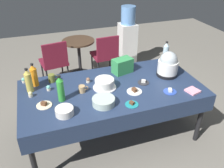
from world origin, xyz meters
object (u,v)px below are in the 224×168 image
Objects in this scene: coffee_mug_tan at (82,89)px; coffee_mug_olive at (52,78)px; dessert_plate_cream at (44,105)px; cupcake_rose at (88,80)px; dessert_plate_cobalt at (170,91)px; maroon_chair_right at (105,53)px; cupcake_mint at (49,88)px; cupcake_berry at (24,80)px; dessert_plate_charcoal at (143,82)px; soda_carton at (122,66)px; soda_bottle_orange_juice at (34,76)px; potluck_table at (112,92)px; glass_salad_bowl at (104,101)px; frosted_layer_cake at (105,84)px; soda_bottle_lime_soda at (61,89)px; ceramic_snack_bowl at (64,111)px; round_cafe_table at (79,52)px; soda_bottle_ginger_ale at (29,81)px; maroon_chair_left at (54,60)px; water_cooler at (127,39)px; slow_cooker at (168,65)px; soda_bottle_water at (166,52)px; dessert_plate_white at (134,91)px; dessert_plate_teal at (132,104)px; coffee_mug_navy at (162,63)px; cupcake_cocoa at (30,94)px.

coffee_mug_olive is at bearing 130.49° from coffee_mug_tan.
cupcake_rose is (0.57, 0.33, 0.02)m from dessert_plate_cream.
maroon_chair_right is (-0.22, 1.88, -0.27)m from dessert_plate_cobalt.
cupcake_berry is (-0.28, 0.29, 0.00)m from cupcake_mint.
soda_carton is at bearing 113.56° from dessert_plate_charcoal.
soda_bottle_orange_juice reaches higher than coffee_mug_tan.
dessert_plate_cream is 0.31m from cupcake_mint.
glass_salad_bowl is (-0.20, -0.30, 0.10)m from potluck_table.
glass_salad_bowl is 1.48× the size of dessert_plate_cream.
dessert_plate_charcoal is at bearing -3.13° from potluck_table.
coffee_mug_olive is at bearing 148.76° from frosted_layer_cake.
soda_bottle_lime_soda reaches higher than dessert_plate_charcoal.
cupcake_mint is at bearing 101.62° from ceramic_snack_bowl.
round_cafe_table is (0.69, 1.61, -0.28)m from cupcake_mint.
cupcake_mint is 0.22× the size of soda_bottle_ginger_ale.
ceramic_snack_bowl is 2.81× the size of cupcake_mint.
dessert_plate_charcoal is at bearing 16.90° from ceramic_snack_bowl.
water_cooler reaches higher than maroon_chair_left.
coffee_mug_olive is at bearing 6.64° from soda_bottle_orange_juice.
soda_bottle_orange_juice is at bearing 167.29° from cupcake_rose.
maroon_chair_right is (0.65, 1.35, -0.29)m from cupcake_rose.
dessert_plate_cream is at bearing -70.05° from soda_bottle_ginger_ale.
ceramic_snack_bowl is 0.60× the size of soda_bottle_lime_soda.
dessert_plate_cream is 0.53× the size of soda_bottle_lime_soda.
slow_cooker is 2.05m from maroon_chair_left.
soda_bottle_water reaches higher than maroon_chair_left.
dessert_plate_white is 0.62m from coffee_mug_tan.
potluck_table is at bearing -104.47° from maroon_chair_right.
soda_bottle_ginger_ale is (-0.33, 0.31, -0.01)m from soda_bottle_lime_soda.
dessert_plate_teal is at bearing -72.30° from maroon_chair_left.
ceramic_snack_bowl is at bearing -153.67° from soda_bottle_water.
cupcake_berry is at bearing 175.80° from coffee_mug_navy.
dessert_plate_cream is at bearing -173.84° from slow_cooker.
glass_salad_bowl is at bearing -28.88° from cupcake_cocoa.
frosted_layer_cake reaches higher than dessert_plate_teal.
slow_cooker is 0.44m from dessert_plate_cobalt.
slow_cooker is (0.88, 0.04, 0.10)m from frosted_layer_cake.
coffee_mug_tan reaches higher than dessert_plate_cobalt.
maroon_chair_left is 0.69× the size of water_cooler.
soda_carton reaches higher than dessert_plate_white.
frosted_layer_cake is at bearing -31.24° from coffee_mug_olive.
glass_salad_bowl is 0.31m from dessert_plate_teal.
cupcake_cocoa is at bearing 125.17° from ceramic_snack_bowl.
soda_bottle_water is (0.37, 0.78, 0.13)m from dessert_plate_cobalt.
soda_bottle_lime_soda is 0.45m from soda_bottle_ginger_ale.
cupcake_cocoa is at bearing 174.29° from dessert_plate_charcoal.
water_cooler is (1.34, 1.87, -0.20)m from coffee_mug_tan.
soda_bottle_orange_juice is at bearing 163.23° from soda_carton.
round_cafe_table is at bearing 104.25° from dessert_plate_charcoal.
cupcake_rose is (0.49, 0.03, 0.00)m from cupcake_mint.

